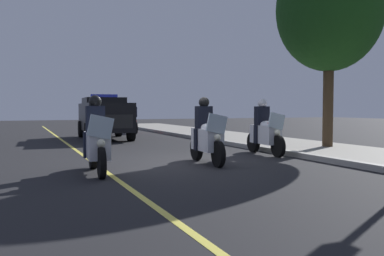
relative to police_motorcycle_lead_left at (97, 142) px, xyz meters
name	(u,v)px	position (x,y,z in m)	size (l,w,h in m)	color
ground_plane	(192,162)	(-1.02, 2.69, -0.70)	(80.00, 80.00, 0.00)	black
curb_strip	(293,154)	(-1.02, 5.94, -0.62)	(48.00, 0.24, 0.15)	#9E9B93
sidewalk_strip	(343,152)	(-1.02, 7.84, -0.65)	(48.00, 3.60, 0.10)	gray
lane_stripe_center	(99,167)	(-1.02, 0.23, -0.70)	(48.00, 0.12, 0.01)	#E0D14C
police_motorcycle_lead_left	(97,142)	(0.00, 0.00, 0.00)	(2.14, 0.60, 1.72)	black
police_motorcycle_lead_right	(206,136)	(-0.53, 2.90, 0.00)	(2.14, 0.60, 1.72)	black
police_motorcycle_trailing	(265,132)	(-1.71, 5.41, 0.00)	(2.14, 0.60, 1.72)	black
police_suv	(104,116)	(-10.02, 2.11, 0.37)	(4.99, 2.27, 2.05)	black
cyclist_background	(134,118)	(-13.56, 4.44, 0.14)	(1.76, 0.33, 1.69)	black
tree_mid_block	(330,10)	(-2.26, 8.30, 4.08)	(3.61, 3.61, 6.81)	#42301E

